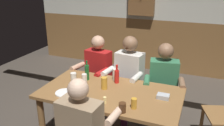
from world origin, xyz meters
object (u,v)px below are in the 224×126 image
(person_0, at_px, (96,71))
(plate_0, at_px, (65,93))
(pint_glass_1, at_px, (122,108))
(table_candle, at_px, (105,100))
(pint_glass_4, at_px, (115,74))
(pint_glass_5, at_px, (104,83))
(pint_glass_3, at_px, (74,78))
(dining_table, at_px, (110,99))
(pint_glass_0, at_px, (134,103))
(bottle_1, at_px, (87,72))
(bottle_0, at_px, (117,76))
(person_1, at_px, (127,74))
(person_2, at_px, (164,81))
(condiment_caddy, at_px, (163,97))
(pint_glass_2, at_px, (84,79))

(person_0, bearing_deg, plate_0, 102.19)
(pint_glass_1, bearing_deg, table_candle, 158.56)
(table_candle, bearing_deg, pint_glass_4, 100.52)
(pint_glass_5, bearing_deg, table_candle, -65.40)
(plate_0, relative_size, pint_glass_3, 1.71)
(dining_table, xyz_separation_m, pint_glass_0, (0.38, -0.27, 0.16))
(table_candle, distance_m, bottle_1, 0.69)
(table_candle, bearing_deg, bottle_0, 97.15)
(dining_table, bearing_deg, bottle_1, 153.62)
(plate_0, bearing_deg, pint_glass_1, -9.51)
(person_0, relative_size, pint_glass_3, 9.29)
(table_candle, relative_size, pint_glass_4, 0.50)
(person_1, xyz_separation_m, pint_glass_5, (-0.09, -0.64, 0.12))
(person_2, bearing_deg, dining_table, 41.26)
(condiment_caddy, bearing_deg, person_2, 99.16)
(bottle_0, height_order, pint_glass_3, bottle_0)
(person_1, xyz_separation_m, pint_glass_0, (0.39, -0.95, 0.10))
(person_0, relative_size, person_2, 1.01)
(condiment_caddy, xyz_separation_m, bottle_0, (-0.65, 0.21, 0.07))
(table_candle, relative_size, bottle_1, 0.29)
(dining_table, distance_m, condiment_caddy, 0.64)
(table_candle, bearing_deg, pint_glass_3, 149.24)
(person_0, relative_size, bottle_0, 4.83)
(dining_table, xyz_separation_m, table_candle, (0.05, -0.29, 0.14))
(dining_table, relative_size, pint_glass_0, 14.67)
(pint_glass_0, bearing_deg, person_1, 112.11)
(bottle_1, height_order, pint_glass_4, bottle_1)
(bottle_0, relative_size, pint_glass_0, 2.15)
(pint_glass_1, height_order, pint_glass_4, pint_glass_4)
(person_0, xyz_separation_m, pint_glass_5, (0.43, -0.64, 0.14))
(condiment_caddy, distance_m, pint_glass_1, 0.56)
(dining_table, height_order, pint_glass_0, pint_glass_0)
(person_0, bearing_deg, person_1, -169.32)
(person_1, xyz_separation_m, person_2, (0.54, -0.00, -0.03))
(person_0, distance_m, person_1, 0.52)
(condiment_caddy, distance_m, bottle_1, 1.07)
(table_candle, bearing_deg, pint_glass_1, -21.44)
(plate_0, height_order, pint_glass_2, pint_glass_2)
(dining_table, relative_size, pint_glass_2, 12.60)
(person_0, bearing_deg, table_candle, 130.91)
(person_0, height_order, bottle_1, person_0)
(pint_glass_2, distance_m, pint_glass_4, 0.42)
(person_2, bearing_deg, plate_0, 31.34)
(person_2, height_order, plate_0, person_2)
(bottle_1, height_order, pint_glass_2, bottle_1)
(condiment_caddy, bearing_deg, bottle_0, 162.39)
(pint_glass_4, distance_m, pint_glass_5, 0.31)
(plate_0, distance_m, pint_glass_3, 0.33)
(condiment_caddy, height_order, pint_glass_5, pint_glass_5)
(person_0, bearing_deg, pint_glass_2, 112.19)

